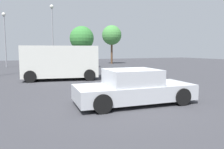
{
  "coord_description": "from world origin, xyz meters",
  "views": [
    {
      "loc": [
        -3.73,
        -7.1,
        2.01
      ],
      "look_at": [
        0.38,
        1.81,
        0.9
      ],
      "focal_mm": 34.44,
      "sensor_mm": 36.0,
      "label": 1
    }
  ],
  "objects_px": {
    "van_white": "(60,62)",
    "light_post_near": "(52,26)",
    "sedan_foreground": "(133,88)",
    "light_post_mid": "(5,30)",
    "dog": "(146,85)"
  },
  "relations": [
    {
      "from": "light_post_mid",
      "to": "sedan_foreground",
      "type": "bearing_deg",
      "value": -77.5
    },
    {
      "from": "light_post_mid",
      "to": "dog",
      "type": "bearing_deg",
      "value": -70.79
    },
    {
      "from": "van_white",
      "to": "light_post_mid",
      "type": "height_order",
      "value": "light_post_mid"
    },
    {
      "from": "sedan_foreground",
      "to": "dog",
      "type": "bearing_deg",
      "value": 51.63
    },
    {
      "from": "sedan_foreground",
      "to": "light_post_near",
      "type": "distance_m",
      "value": 19.5
    },
    {
      "from": "van_white",
      "to": "light_post_near",
      "type": "height_order",
      "value": "light_post_near"
    },
    {
      "from": "dog",
      "to": "van_white",
      "type": "height_order",
      "value": "van_white"
    },
    {
      "from": "dog",
      "to": "light_post_mid",
      "type": "height_order",
      "value": "light_post_mid"
    },
    {
      "from": "sedan_foreground",
      "to": "van_white",
      "type": "relative_size",
      "value": 0.88
    },
    {
      "from": "light_post_near",
      "to": "light_post_mid",
      "type": "relative_size",
      "value": 1.13
    },
    {
      "from": "dog",
      "to": "van_white",
      "type": "bearing_deg",
      "value": -152.88
    },
    {
      "from": "dog",
      "to": "light_post_near",
      "type": "bearing_deg",
      "value": -175.71
    },
    {
      "from": "sedan_foreground",
      "to": "van_white",
      "type": "xyz_separation_m",
      "value": [
        -1.14,
        7.88,
        0.65
      ]
    },
    {
      "from": "sedan_foreground",
      "to": "van_white",
      "type": "bearing_deg",
      "value": 103.31
    },
    {
      "from": "van_white",
      "to": "light_post_near",
      "type": "bearing_deg",
      "value": -85.24
    }
  ]
}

